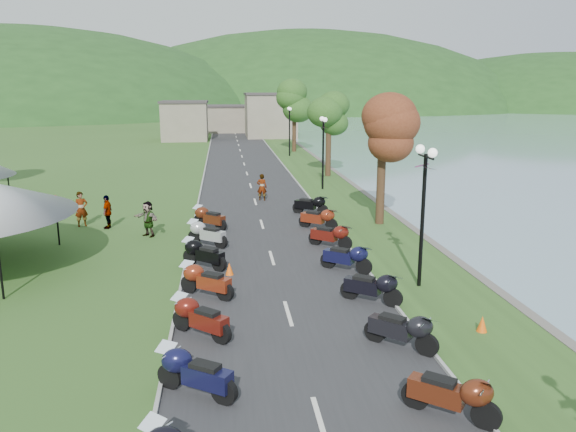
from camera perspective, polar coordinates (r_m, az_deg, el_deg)
name	(u,v)px	position (r m, az deg, el deg)	size (l,w,h in m)	color
road	(251,186)	(41.20, -3.83, 3.09)	(7.00, 120.00, 0.02)	#2D2D2F
hills_backdrop	(228,108)	(200.69, -6.15, 10.82)	(360.00, 120.00, 76.00)	#285621
far_building	(222,119)	(85.68, -6.73, 9.79)	(18.00, 16.00, 5.00)	gray
moto_row_left	(193,414)	(12.23, -9.64, -19.19)	(2.60, 37.53, 1.10)	#331411
moto_row_right	(384,307)	(17.42, 9.72, -9.06)	(2.60, 32.70, 1.10)	#331411
tree_lakeside	(382,148)	(29.34, 9.55, 6.82)	(2.87, 2.87, 7.98)	#366923
pedestrian_a	(83,226)	(30.98, -20.13, -0.98)	(0.66, 0.49, 1.82)	slate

